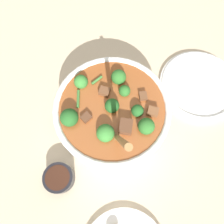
# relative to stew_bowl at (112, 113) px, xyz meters

# --- Properties ---
(ground_plane) EXTENTS (4.00, 4.00, 0.00)m
(ground_plane) POSITION_rel_stew_bowl_xyz_m (-0.00, 0.00, -0.06)
(ground_plane) COLOR #C6B293
(stew_bowl) EXTENTS (0.30, 0.30, 0.31)m
(stew_bowl) POSITION_rel_stew_bowl_xyz_m (0.00, 0.00, 0.00)
(stew_bowl) COLOR white
(stew_bowl) RESTS_ON ground_plane
(condiment_bowl) EXTENTS (0.08, 0.08, 0.04)m
(condiment_bowl) POSITION_rel_stew_bowl_xyz_m (0.15, -0.15, -0.04)
(condiment_bowl) COLOR black
(condiment_bowl) RESTS_ON ground_plane
(empty_plate) EXTENTS (0.24, 0.24, 0.02)m
(empty_plate) POSITION_rel_stew_bowl_xyz_m (-0.09, 0.28, -0.05)
(empty_plate) COLOR white
(empty_plate) RESTS_ON ground_plane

